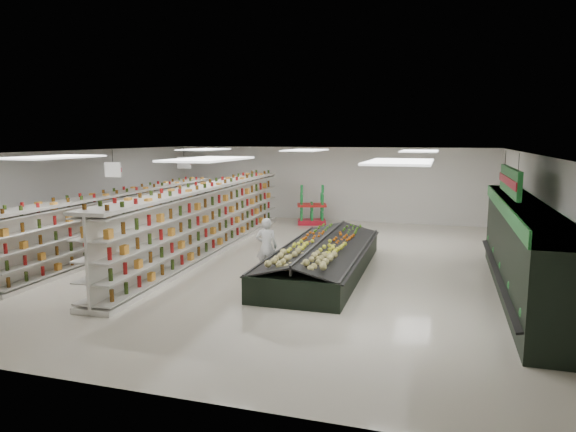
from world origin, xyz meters
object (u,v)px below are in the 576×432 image
(gondola_center, at_px, (208,221))
(produce_island, at_px, (323,257))
(gondola_left, at_px, (127,222))
(shopper_main, at_px, (267,247))
(shopper_background, at_px, (211,211))
(soda_endcap, at_px, (312,207))

(gondola_center, height_order, produce_island, gondola_center)
(gondola_left, height_order, produce_island, gondola_left)
(produce_island, bearing_deg, shopper_main, -150.77)
(gondola_left, distance_m, shopper_background, 4.07)
(soda_endcap, bearing_deg, gondola_left, -125.70)
(gondola_center, distance_m, produce_island, 4.32)
(produce_island, xyz_separation_m, soda_endcap, (-2.20, 7.48, 0.31))
(produce_island, bearing_deg, shopper_background, 138.67)
(gondola_left, relative_size, shopper_main, 7.11)
(gondola_left, distance_m, produce_island, 6.90)
(gondola_left, xyz_separation_m, shopper_main, (5.46, -1.82, -0.10))
(gondola_left, height_order, gondola_center, gondola_center)
(gondola_center, bearing_deg, soda_endcap, 70.73)
(produce_island, bearing_deg, soda_endcap, 106.40)
(shopper_main, distance_m, shopper_background, 7.18)
(gondola_center, bearing_deg, gondola_left, -175.29)
(soda_endcap, height_order, shopper_background, soda_endcap)
(gondola_left, relative_size, gondola_center, 0.89)
(shopper_main, bearing_deg, gondola_center, -48.41)
(produce_island, relative_size, soda_endcap, 4.15)
(gondola_center, height_order, soda_endcap, gondola_center)
(soda_endcap, bearing_deg, shopper_main, -84.00)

